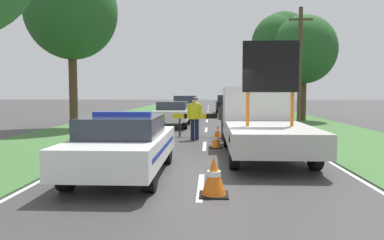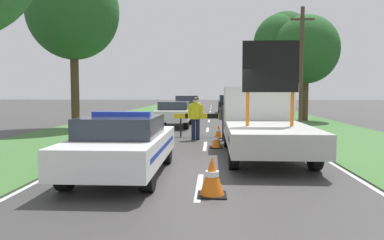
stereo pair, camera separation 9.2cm
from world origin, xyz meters
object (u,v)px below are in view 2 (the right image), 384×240
at_px(work_truck, 261,120).
at_px(traffic_cone_centre_front, 219,132).
at_px(pedestrian_civilian, 226,117).
at_px(utility_pole, 301,66).
at_px(road_barrier, 207,118).
at_px(traffic_cone_near_police, 216,140).
at_px(roadside_tree_mid_left, 73,12).
at_px(police_car, 123,144).
at_px(traffic_cone_near_truck, 212,176).
at_px(queued_car_sedan_silver, 187,107).
at_px(police_officer, 196,115).
at_px(queued_car_sedan_black, 228,104).
at_px(roadside_tree_far_left, 286,42).
at_px(queued_car_van_white, 174,113).
at_px(roadside_tree_near_left, 306,50).
at_px(roadside_tree_mid_right, 282,44).

height_order(work_truck, traffic_cone_centre_front, work_truck).
relative_size(pedestrian_civilian, traffic_cone_centre_front, 2.82).
relative_size(work_truck, utility_pole, 0.96).
height_order(road_barrier, pedestrian_civilian, pedestrian_civilian).
bearing_deg(traffic_cone_near_police, roadside_tree_mid_left, 138.82).
relative_size(police_car, traffic_cone_near_truck, 6.34).
bearing_deg(traffic_cone_centre_front, queued_car_sedan_silver, 100.19).
bearing_deg(police_officer, work_truck, 142.39).
bearing_deg(work_truck, roadside_tree_mid_left, -37.50).
distance_m(queued_car_sedan_silver, queued_car_sedan_black, 7.20).
bearing_deg(roadside_tree_far_left, pedestrian_civilian, -110.84).
bearing_deg(traffic_cone_near_police, work_truck, -34.75).
height_order(pedestrian_civilian, roadside_tree_far_left, roadside_tree_far_left).
bearing_deg(road_barrier, traffic_cone_near_truck, -81.48).
relative_size(roadside_tree_mid_left, utility_pole, 1.36).
relative_size(pedestrian_civilian, queued_car_van_white, 0.36).
xyz_separation_m(traffic_cone_near_police, queued_car_sedan_black, (1.25, 20.75, 0.55)).
bearing_deg(pedestrian_civilian, roadside_tree_near_left, 90.56).
distance_m(queued_car_van_white, queued_car_sedan_silver, 6.59).
xyz_separation_m(queued_car_sedan_silver, roadside_tree_near_left, (7.84, -2.16, 3.78)).
bearing_deg(queued_car_sedan_silver, road_barrier, 98.18).
bearing_deg(roadside_tree_mid_right, queued_car_van_white, -138.65).
bearing_deg(traffic_cone_near_police, queued_car_sedan_black, 86.56).
height_order(road_barrier, traffic_cone_near_police, road_barrier).
bearing_deg(roadside_tree_near_left, traffic_cone_centre_front, -121.38).
bearing_deg(queued_car_sedan_black, traffic_cone_near_police, 86.56).
distance_m(road_barrier, roadside_tree_mid_left, 9.16).
height_order(traffic_cone_near_truck, roadside_tree_mid_right, roadside_tree_mid_right).
xyz_separation_m(traffic_cone_near_police, roadside_tree_far_left, (4.88, 13.92, 5.08)).
bearing_deg(queued_car_sedan_silver, utility_pole, 130.38).
xyz_separation_m(police_officer, queued_car_sedan_silver, (-1.16, 12.23, -0.16)).
height_order(road_barrier, roadside_tree_mid_left, roadside_tree_mid_left).
distance_m(road_barrier, traffic_cone_centre_front, 0.83).
bearing_deg(traffic_cone_near_truck, queued_car_sedan_black, 87.03).
bearing_deg(pedestrian_civilian, traffic_cone_near_police, -71.29).
bearing_deg(queued_car_sedan_silver, roadside_tree_near_left, 164.62).
relative_size(work_truck, pedestrian_civilian, 3.78).
relative_size(work_truck, roadside_tree_mid_right, 0.82).
xyz_separation_m(road_barrier, roadside_tree_mid_left, (-6.87, 3.20, 5.14)).
relative_size(roadside_tree_near_left, roadside_tree_far_left, 0.92).
relative_size(road_barrier, traffic_cone_centre_front, 5.05).
relative_size(pedestrian_civilian, roadside_tree_near_left, 0.23).
distance_m(work_truck, pedestrian_civilian, 3.25).
xyz_separation_m(pedestrian_civilian, roadside_tree_far_left, (4.48, 11.78, 4.44)).
xyz_separation_m(traffic_cone_centre_front, queued_car_sedan_silver, (-2.08, 11.59, 0.56)).
relative_size(road_barrier, queued_car_van_white, 0.65).
relative_size(roadside_tree_mid_left, roadside_tree_mid_right, 1.16).
height_order(police_car, queued_car_sedan_black, queued_car_sedan_black).
relative_size(queued_car_van_white, roadside_tree_near_left, 0.63).
height_order(roadside_tree_near_left, roadside_tree_far_left, roadside_tree_far_left).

